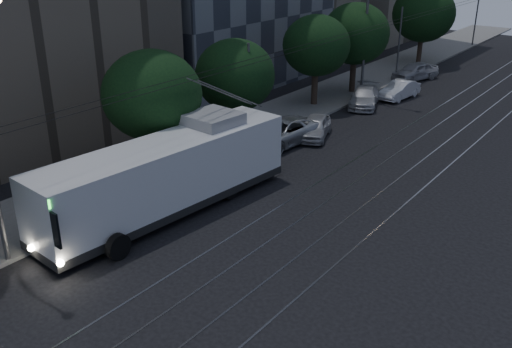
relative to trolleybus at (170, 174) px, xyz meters
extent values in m
plane|color=black|center=(3.31, -1.77, -1.75)|extent=(120.00, 120.00, 0.00)
cube|color=slate|center=(-4.19, 18.23, -1.67)|extent=(5.00, 90.00, 0.15)
cube|color=gray|center=(3.59, 18.23, -1.74)|extent=(0.08, 90.00, 0.02)
cube|color=gray|center=(5.03, 18.23, -1.74)|extent=(0.08, 90.00, 0.02)
cube|color=gray|center=(6.59, 18.23, -1.74)|extent=(0.08, 90.00, 0.02)
cube|color=gray|center=(8.03, 18.23, -1.74)|extent=(0.08, 90.00, 0.02)
cylinder|color=black|center=(-0.54, 18.23, 3.85)|extent=(0.02, 90.00, 0.02)
cylinder|color=black|center=(0.16, 18.23, 3.85)|extent=(0.02, 90.00, 0.02)
cylinder|color=#525254|center=(-1.99, 8.23, 1.25)|extent=(0.14, 0.14, 6.00)
cylinder|color=#525254|center=(-1.99, 28.23, 1.25)|extent=(0.14, 0.14, 6.00)
cylinder|color=#525254|center=(-1.99, 48.23, 1.25)|extent=(0.14, 0.14, 6.00)
cube|color=silver|center=(0.00, -0.17, 0.07)|extent=(3.67, 12.47, 2.92)
cube|color=black|center=(0.00, -0.17, -1.24)|extent=(3.71, 12.51, 0.36)
cube|color=black|center=(0.00, 0.34, 0.20)|extent=(3.51, 9.92, 1.08)
cube|color=black|center=(0.00, -6.28, 0.35)|extent=(2.31, 0.28, 1.33)
cube|color=black|center=(0.00, 5.94, 0.30)|extent=(2.11, 0.26, 1.02)
cube|color=#2AFD40|center=(0.00, -6.28, 1.27)|extent=(1.64, 0.20, 0.33)
cube|color=gray|center=(0.00, 2.90, 1.78)|extent=(2.40, 2.44, 0.51)
sphere|color=white|center=(-0.87, -6.33, -0.98)|extent=(0.27, 0.27, 0.27)
sphere|color=white|center=(0.87, -6.33, -0.98)|extent=(0.27, 0.27, 0.27)
cylinder|color=#525254|center=(-0.31, 3.98, 2.74)|extent=(0.06, 4.63, 2.28)
cylinder|color=#525254|center=(0.31, 3.98, 2.74)|extent=(0.06, 4.63, 2.28)
cylinder|color=black|center=(-1.26, -4.10, -1.24)|extent=(0.31, 1.02, 1.02)
cylinder|color=black|center=(1.26, -4.10, -1.24)|extent=(0.31, 1.02, 1.02)
cylinder|color=black|center=(-1.26, 2.53, -1.24)|extent=(0.31, 1.02, 1.02)
cylinder|color=black|center=(1.26, 2.53, -1.24)|extent=(0.31, 1.02, 1.02)
cylinder|color=black|center=(-1.26, 4.50, -1.24)|extent=(0.31, 1.02, 1.02)
cylinder|color=black|center=(1.26, 4.50, -1.24)|extent=(0.31, 1.02, 1.02)
imported|color=#B4B8BC|center=(-0.99, 10.06, -1.01)|extent=(3.10, 5.58, 1.48)
imported|color=#ADADB1|center=(-0.07, 12.23, -1.09)|extent=(2.78, 4.13, 1.31)
imported|color=#B2B2B6|center=(-0.79, 20.15, -1.09)|extent=(3.28, 4.89, 1.32)
imported|color=white|center=(0.37, 23.53, -1.09)|extent=(1.80, 4.09, 1.31)
imported|color=#B5B5B9|center=(-0.99, 29.79, -1.00)|extent=(3.13, 4.71, 1.49)
cylinder|color=black|center=(-3.24, 2.29, -0.52)|extent=(0.44, 0.44, 2.46)
ellipsoid|color=black|center=(-3.24, 2.29, 2.51)|extent=(4.79, 4.79, 4.31)
cylinder|color=black|center=(-3.32, 8.70, -0.59)|extent=(0.44, 0.44, 2.31)
ellipsoid|color=black|center=(-3.32, 8.70, 2.26)|extent=(4.52, 4.52, 4.06)
cylinder|color=black|center=(-3.69, 18.08, -0.48)|extent=(0.44, 0.44, 2.53)
ellipsoid|color=black|center=(-3.69, 18.08, 2.52)|extent=(4.64, 4.64, 4.17)
cylinder|color=black|center=(-3.19, 22.83, -0.44)|extent=(0.44, 0.44, 2.62)
ellipsoid|color=black|center=(-3.19, 22.83, 2.76)|extent=(5.02, 5.02, 4.52)
cylinder|color=black|center=(-3.19, 36.06, -0.51)|extent=(0.44, 0.44, 2.48)
ellipsoid|color=black|center=(-3.19, 36.06, 2.86)|extent=(5.65, 5.65, 5.09)
cylinder|color=#525254|center=(-1.89, 21.81, 3.55)|extent=(0.20, 0.20, 10.60)
camera|label=1|loc=(16.52, -15.92, 9.60)|focal=40.00mm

